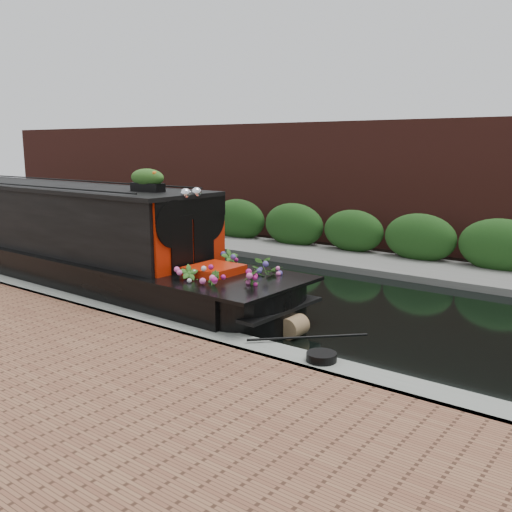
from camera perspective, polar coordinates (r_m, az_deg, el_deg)
The scene contains 8 objects.
ground at distance 13.03m, azimuth -1.29°, elevation -3.37°, with size 80.00×80.00×0.00m, color black.
near_bank_coping at distance 10.75m, azimuth -12.43°, elevation -6.77°, with size 40.00×0.60×0.50m, color gray.
far_bank_path at distance 16.43m, azimuth 7.91°, elevation -0.45°, with size 40.00×2.40×0.34m, color #63625E.
far_hedge at distance 17.20m, azimuth 9.39°, elevation 0.03°, with size 40.00×1.10×2.80m, color #1C4115.
far_brick_wall at distance 19.06m, azimuth 12.38°, elevation 0.99°, with size 40.00×1.00×8.00m, color #51221B.
narrowboat at distance 14.45m, azimuth -19.05°, elevation 1.08°, with size 12.82×2.44×3.02m.
rope_fender at distance 9.85m, azimuth 3.85°, elevation -7.06°, with size 0.37×0.37×0.43m, color olive.
coiled_mooring_rope at distance 8.19m, azimuth 6.57°, elevation -9.99°, with size 0.43×0.43×0.12m, color black.
Camera 1 is at (7.90, -9.84, 3.24)m, focal length 40.00 mm.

